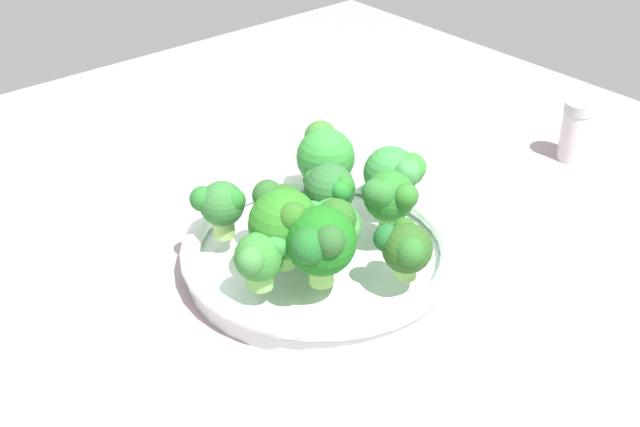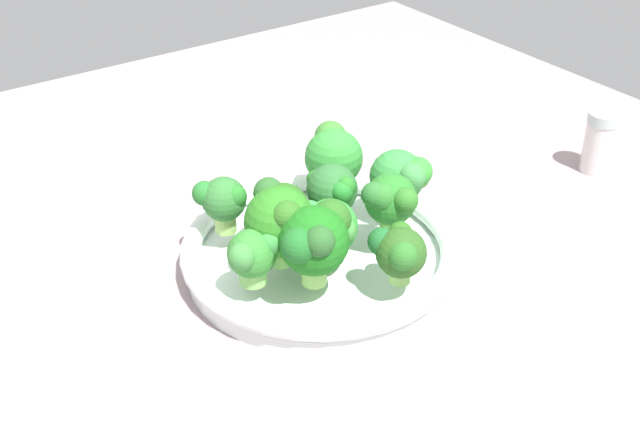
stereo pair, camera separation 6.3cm
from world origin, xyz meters
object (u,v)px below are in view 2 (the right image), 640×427
bowl (320,253)px  broccoli_floret_10 (327,225)px  broccoli_floret_1 (389,200)px  broccoli_floret_6 (281,208)px  broccoli_floret_4 (401,177)px  broccoli_floret_2 (223,200)px  broccoli_floret_8 (333,154)px  broccoli_floret_0 (315,239)px  broccoli_floret_5 (253,254)px  pepper_shaker (600,142)px  broccoli_floret_9 (281,223)px  broccoli_floret_3 (399,251)px  broccoli_floret_7 (333,190)px

bowl → broccoli_floret_10: size_ratio=4.16×
broccoli_floret_1 → broccoli_floret_6: size_ratio=1.04×
broccoli_floret_4 → broccoli_floret_2: bearing=68.9°
broccoli_floret_1 → broccoli_floret_8: (11.26, -1.33, -0.22)cm
bowl → broccoli_floret_10: (-3.09, 1.34, 5.49)cm
bowl → broccoli_floret_4: (0.04, -10.39, 5.49)cm
broccoli_floret_6 → broccoli_floret_0: bearing=170.9°
broccoli_floret_5 → pepper_shaker: bearing=-90.2°
broccoli_floret_10 → pepper_shaker: size_ratio=0.87×
broccoli_floret_8 → broccoli_floret_6: bearing=118.1°
broccoli_floret_9 → broccoli_floret_5: bearing=104.6°
broccoli_floret_5 → broccoli_floret_3: bearing=-123.9°
bowl → broccoli_floret_0: (-5.68, 4.48, 6.55)cm
broccoli_floret_1 → broccoli_floret_5: 14.85cm
bowl → broccoli_floret_6: broccoli_floret_6 is taller
bowl → broccoli_floret_3: 11.24cm
broccoli_floret_1 → pepper_shaker: 34.37cm
bowl → broccoli_floret_8: bearing=-42.9°
broccoli_floret_3 → broccoli_floret_10: 7.51cm
broccoli_floret_2 → broccoli_floret_4: 18.70cm
broccoli_floret_7 → broccoli_floret_8: broccoli_floret_8 is taller
broccoli_floret_5 → bowl: bearing=-75.1°
bowl → broccoli_floret_5: (-2.43, 9.15, 4.99)cm
broccoli_floret_2 → broccoli_floret_0: bearing=-168.3°
broccoli_floret_4 → broccoli_floret_5: bearing=97.2°
bowl → broccoli_floret_9: (-1.48, 5.48, 6.46)cm
broccoli_floret_9 → pepper_shaker: bearing=-91.4°
broccoli_floret_3 → pepper_shaker: 38.59cm
broccoli_floret_1 → broccoli_floret_7: bearing=30.4°
broccoli_floret_2 → broccoli_floret_7: broccoli_floret_7 is taller
broccoli_floret_2 → broccoli_floret_9: broccoli_floret_9 is taller
pepper_shaker → broccoli_floret_6: bearing=83.8°
bowl → broccoli_floret_0: bearing=141.7°
broccoli_floret_0 → broccoli_floret_7: broccoli_floret_0 is taller
broccoli_floret_3 → broccoli_floret_2: bearing=28.3°
broccoli_floret_6 → pepper_shaker: bearing=-96.2°
broccoli_floret_6 → broccoli_floret_9: 4.27cm
broccoli_floret_0 → broccoli_floret_9: size_ratio=1.05×
broccoli_floret_2 → broccoli_floret_4: size_ratio=0.89×
bowl → broccoli_floret_5: broccoli_floret_5 is taller
broccoli_floret_0 → broccoli_floret_3: bearing=-123.3°
broccoli_floret_6 → broccoli_floret_10: bearing=-159.6°
broccoli_floret_5 → broccoli_floret_6: (4.46, -5.91, 0.49)cm
broccoli_floret_6 → pepper_shaker: (-4.63, -42.92, -3.36)cm
broccoli_floret_1 → broccoli_floret_3: bearing=148.5°
broccoli_floret_1 → broccoli_floret_10: bearing=83.9°
broccoli_floret_5 → broccoli_floret_7: bearing=-71.9°
broccoli_floret_6 → broccoli_floret_7: broccoli_floret_7 is taller
broccoli_floret_4 → broccoli_floret_8: size_ratio=0.93×
broccoli_floret_10 → bowl: bearing=-23.5°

